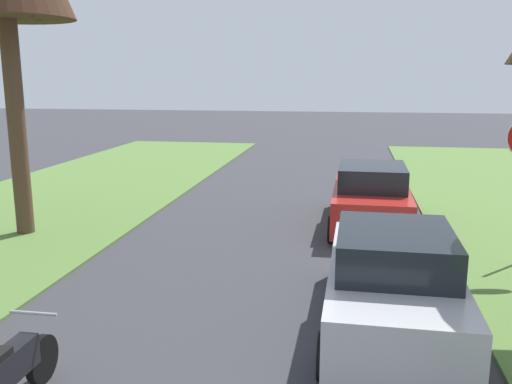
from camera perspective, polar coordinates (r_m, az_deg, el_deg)
name	(u,v)px	position (r m, az deg, el deg)	size (l,w,h in m)	color
parked_sedan_silver	(392,282)	(8.49, 13.88, -9.05)	(1.99, 4.42, 1.57)	#BCBCC1
parked_sedan_red	(371,198)	(14.14, 11.77, -0.57)	(1.99, 4.42, 1.57)	red
parked_motorcycle	(4,377)	(6.92, -24.55, -17.02)	(0.60, 2.05, 0.97)	black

